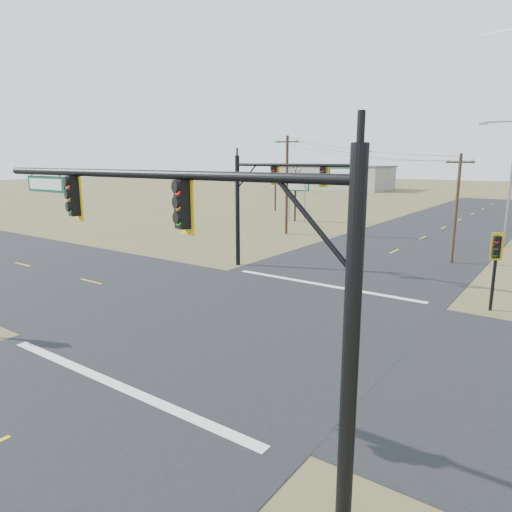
{
  "coord_description": "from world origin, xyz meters",
  "views": [
    {
      "loc": [
        11.8,
        -16.14,
        7.34
      ],
      "look_at": [
        -0.35,
        1.0,
        2.88
      ],
      "focal_mm": 32.0,
      "sensor_mm": 36.0,
      "label": 1
    }
  ],
  "objects_px": {
    "utility_pole_near": "(456,206)",
    "bare_tree_b": "(276,169)",
    "mast_arm_far": "(272,189)",
    "streetlight_c": "(353,180)",
    "pedestal_signal_ne": "(496,253)",
    "mast_arm_near": "(199,246)",
    "streetlight_a": "(508,176)",
    "highway_sign": "(297,189)",
    "utility_pole_far": "(287,184)",
    "bare_tree_a": "(296,174)"
  },
  "relations": [
    {
      "from": "utility_pole_near",
      "to": "utility_pole_far",
      "type": "relative_size",
      "value": 0.81
    },
    {
      "from": "highway_sign",
      "to": "bare_tree_b",
      "type": "relative_size",
      "value": 0.74
    },
    {
      "from": "utility_pole_far",
      "to": "highway_sign",
      "type": "bearing_deg",
      "value": 114.21
    },
    {
      "from": "utility_pole_near",
      "to": "highway_sign",
      "type": "distance_m",
      "value": 24.52
    },
    {
      "from": "highway_sign",
      "to": "streetlight_c",
      "type": "bearing_deg",
      "value": 36.19
    },
    {
      "from": "pedestal_signal_ne",
      "to": "streetlight_a",
      "type": "height_order",
      "value": "streetlight_a"
    },
    {
      "from": "mast_arm_near",
      "to": "streetlight_a",
      "type": "relative_size",
      "value": 1.04
    },
    {
      "from": "pedestal_signal_ne",
      "to": "utility_pole_far",
      "type": "xyz_separation_m",
      "value": [
        -20.74,
        14.53,
        2.06
      ]
    },
    {
      "from": "streetlight_a",
      "to": "streetlight_c",
      "type": "bearing_deg",
      "value": 156.57
    },
    {
      "from": "streetlight_c",
      "to": "utility_pole_far",
      "type": "bearing_deg",
      "value": -69.76
    },
    {
      "from": "pedestal_signal_ne",
      "to": "utility_pole_near",
      "type": "bearing_deg",
      "value": 88.65
    },
    {
      "from": "mast_arm_far",
      "to": "pedestal_signal_ne",
      "type": "height_order",
      "value": "mast_arm_far"
    },
    {
      "from": "utility_pole_far",
      "to": "mast_arm_near",
      "type": "bearing_deg",
      "value": -61.5
    },
    {
      "from": "mast_arm_far",
      "to": "pedestal_signal_ne",
      "type": "relative_size",
      "value": 2.38
    },
    {
      "from": "pedestal_signal_ne",
      "to": "mast_arm_far",
      "type": "bearing_deg",
      "value": 153.37
    },
    {
      "from": "utility_pole_near",
      "to": "streetlight_a",
      "type": "bearing_deg",
      "value": 78.55
    },
    {
      "from": "mast_arm_near",
      "to": "bare_tree_a",
      "type": "distance_m",
      "value": 45.84
    },
    {
      "from": "utility_pole_near",
      "to": "bare_tree_b",
      "type": "relative_size",
      "value": 1.05
    },
    {
      "from": "mast_arm_near",
      "to": "mast_arm_far",
      "type": "bearing_deg",
      "value": 135.63
    },
    {
      "from": "utility_pole_near",
      "to": "streetlight_c",
      "type": "relative_size",
      "value": 0.9
    },
    {
      "from": "utility_pole_near",
      "to": "bare_tree_b",
      "type": "height_order",
      "value": "utility_pole_near"
    },
    {
      "from": "bare_tree_a",
      "to": "bare_tree_b",
      "type": "relative_size",
      "value": 0.96
    },
    {
      "from": "mast_arm_near",
      "to": "mast_arm_far",
      "type": "height_order",
      "value": "mast_arm_near"
    },
    {
      "from": "pedestal_signal_ne",
      "to": "streetlight_a",
      "type": "distance_m",
      "value": 19.92
    },
    {
      "from": "pedestal_signal_ne",
      "to": "streetlight_a",
      "type": "relative_size",
      "value": 0.37
    },
    {
      "from": "mast_arm_far",
      "to": "bare_tree_b",
      "type": "distance_m",
      "value": 36.27
    },
    {
      "from": "mast_arm_near",
      "to": "utility_pole_far",
      "type": "distance_m",
      "value": 35.93
    },
    {
      "from": "mast_arm_far",
      "to": "streetlight_c",
      "type": "distance_m",
      "value": 29.16
    },
    {
      "from": "highway_sign",
      "to": "utility_pole_far",
      "type": "bearing_deg",
      "value": -81.41
    },
    {
      "from": "pedestal_signal_ne",
      "to": "streetlight_c",
      "type": "height_order",
      "value": "streetlight_c"
    },
    {
      "from": "streetlight_c",
      "to": "bare_tree_b",
      "type": "bearing_deg",
      "value": -166.96
    },
    {
      "from": "mast_arm_near",
      "to": "bare_tree_b",
      "type": "xyz_separation_m",
      "value": [
        -29.39,
        48.43,
        0.4
      ]
    },
    {
      "from": "highway_sign",
      "to": "pedestal_signal_ne",
      "type": "bearing_deg",
      "value": -59.02
    },
    {
      "from": "bare_tree_b",
      "to": "mast_arm_far",
      "type": "bearing_deg",
      "value": -57.42
    },
    {
      "from": "mast_arm_far",
      "to": "streetlight_c",
      "type": "xyz_separation_m",
      "value": [
        -6.66,
        28.38,
        -0.65
      ]
    },
    {
      "from": "streetlight_a",
      "to": "bare_tree_a",
      "type": "distance_m",
      "value": 23.2
    },
    {
      "from": "pedestal_signal_ne",
      "to": "utility_pole_far",
      "type": "bearing_deg",
      "value": 121.89
    },
    {
      "from": "utility_pole_far",
      "to": "bare_tree_a",
      "type": "relative_size",
      "value": 1.35
    },
    {
      "from": "mast_arm_far",
      "to": "utility_pole_far",
      "type": "relative_size",
      "value": 0.98
    },
    {
      "from": "highway_sign",
      "to": "bare_tree_b",
      "type": "height_order",
      "value": "bare_tree_b"
    },
    {
      "from": "mast_arm_near",
      "to": "pedestal_signal_ne",
      "type": "bearing_deg",
      "value": 94.83
    },
    {
      "from": "bare_tree_b",
      "to": "bare_tree_a",
      "type": "bearing_deg",
      "value": -44.74
    },
    {
      "from": "utility_pole_far",
      "to": "bare_tree_a",
      "type": "bearing_deg",
      "value": 115.52
    },
    {
      "from": "mast_arm_far",
      "to": "utility_pole_near",
      "type": "bearing_deg",
      "value": 22.87
    },
    {
      "from": "utility_pole_near",
      "to": "bare_tree_a",
      "type": "bearing_deg",
      "value": 147.55
    },
    {
      "from": "utility_pole_near",
      "to": "bare_tree_b",
      "type": "distance_m",
      "value": 35.93
    },
    {
      "from": "utility_pole_near",
      "to": "bare_tree_a",
      "type": "xyz_separation_m",
      "value": [
        -20.96,
        13.33,
        1.55
      ]
    },
    {
      "from": "mast_arm_far",
      "to": "pedestal_signal_ne",
      "type": "distance_m",
      "value": 13.72
    },
    {
      "from": "utility_pole_far",
      "to": "streetlight_a",
      "type": "xyz_separation_m",
      "value": [
        18.59,
        5.04,
        0.97
      ]
    },
    {
      "from": "bare_tree_b",
      "to": "streetlight_c",
      "type": "bearing_deg",
      "value": -9.61
    }
  ]
}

